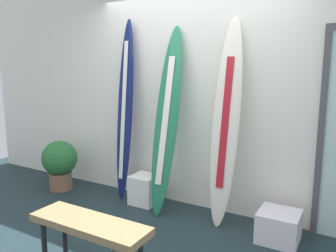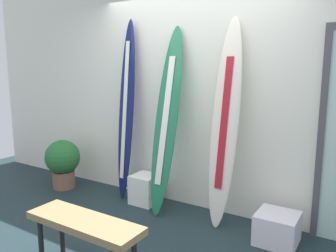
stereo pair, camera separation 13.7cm
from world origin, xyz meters
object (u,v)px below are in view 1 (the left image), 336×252
at_px(surfboard_emerald, 166,121).
at_px(bench, 90,228).
at_px(surfboard_ivory, 226,122).
at_px(display_block_left, 279,226).
at_px(display_block_center, 145,189).
at_px(potted_plant, 60,162).
at_px(surfboard_navy, 125,112).

distance_m(surfboard_emerald, bench, 1.56).
relative_size(surfboard_ivory, display_block_left, 5.74).
xyz_separation_m(display_block_center, potted_plant, (-1.29, -0.18, 0.21)).
xyz_separation_m(display_block_center, bench, (0.44, -1.44, 0.23)).
distance_m(display_block_left, display_block_center, 1.64).
bearing_deg(surfboard_ivory, display_block_left, -12.59).
distance_m(potted_plant, bench, 2.14).
bearing_deg(potted_plant, display_block_left, 1.27).
distance_m(surfboard_ivory, bench, 1.72).
relative_size(display_block_center, bench, 0.35).
distance_m(display_block_left, potted_plant, 2.94).
bearing_deg(display_block_left, potted_plant, -178.73).
distance_m(display_block_center, potted_plant, 1.32).
bearing_deg(potted_plant, display_block_center, 7.83).
height_order(surfboard_navy, display_block_left, surfboard_navy).
height_order(surfboard_navy, potted_plant, surfboard_navy).
distance_m(surfboard_emerald, surfboard_ivory, 0.69).
distance_m(surfboard_emerald, display_block_center, 0.94).
relative_size(potted_plant, bench, 0.66).
xyz_separation_m(potted_plant, bench, (1.73, -1.26, 0.02)).
distance_m(surfboard_navy, surfboard_ivory, 1.35).
bearing_deg(surfboard_ivory, potted_plant, -174.97).
bearing_deg(surfboard_ivory, bench, -111.58).
bearing_deg(surfboard_navy, potted_plant, -166.24).
bearing_deg(display_block_left, display_block_center, 176.07).
bearing_deg(surfboard_navy, display_block_left, -4.97).
bearing_deg(bench, surfboard_ivory, 68.42).
xyz_separation_m(surfboard_emerald, potted_plant, (-1.62, -0.15, -0.67)).
xyz_separation_m(surfboard_ivory, bench, (-0.58, -1.46, -0.69)).
height_order(surfboard_emerald, bench, surfboard_emerald).
relative_size(display_block_center, potted_plant, 0.52).
relative_size(display_block_left, bench, 0.37).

